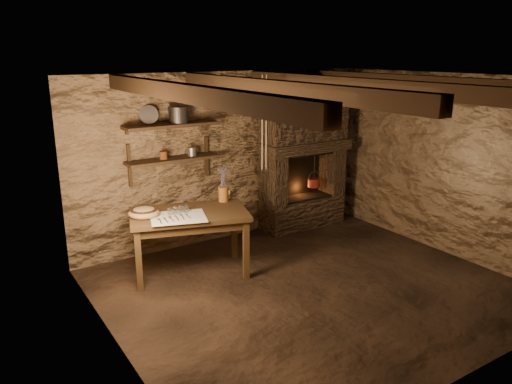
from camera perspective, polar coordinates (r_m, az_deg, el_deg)
floor at (r=5.96m, az=6.16°, el=-10.85°), size 4.50×4.50×0.00m
back_wall at (r=7.14m, az=-3.64°, el=3.95°), size 4.50×0.04×2.40m
front_wall at (r=4.26m, az=23.80°, el=-5.76°), size 4.50×0.04×2.40m
left_wall at (r=4.52m, az=-16.30°, el=-3.81°), size 0.04×4.00×2.40m
right_wall at (r=7.13m, az=20.72°, el=2.93°), size 0.04×4.00×2.40m
ceiling at (r=5.34m, az=6.93°, el=12.84°), size 4.50×4.00×0.04m
beam_far_left at (r=4.54m, az=-8.17°, el=11.15°), size 0.14×3.95×0.16m
beam_mid_left at (r=5.04m, az=2.41°, el=11.75°), size 0.14×3.95×0.16m
beam_mid_right at (r=5.67m, az=10.89°, el=11.94°), size 0.14×3.95×0.16m
beam_far_right at (r=6.40m, az=17.57°, el=11.92°), size 0.14×3.95×0.16m
shelf_lower at (r=6.62m, az=-9.43°, el=3.69°), size 1.25×0.30×0.04m
shelf_upper at (r=6.54m, az=-9.60°, el=7.55°), size 1.25×0.30×0.04m
hearth at (r=7.63m, az=5.46°, el=4.88°), size 1.43×0.51×2.30m
work_table at (r=6.19m, az=-7.56°, el=-5.50°), size 1.58×1.19×0.80m
linen_cloth at (r=5.88m, az=-8.88°, el=-2.87°), size 0.76×0.68×0.01m
pewter_cutlery_row at (r=5.86m, az=-8.80°, el=-2.83°), size 0.56×0.36×0.01m
drinking_glasses at (r=5.98m, az=-9.20°, el=-2.11°), size 0.20×0.06×0.08m
stoneware_jug at (r=6.39m, az=-3.74°, el=0.56°), size 0.14×0.13×0.44m
wooden_bowl at (r=5.98m, az=-12.69°, el=-2.34°), size 0.46×0.46×0.13m
iron_stockpot at (r=6.56m, az=-8.86°, el=8.62°), size 0.31×0.31×0.19m
tin_pan at (r=6.52m, az=-12.13°, el=8.63°), size 0.26×0.20×0.24m
small_kettle at (r=6.71m, az=-7.33°, el=4.60°), size 0.19×0.17×0.17m
rusty_tin at (r=6.55m, az=-10.53°, el=4.14°), size 0.10×0.10×0.10m
red_pot at (r=7.82m, az=6.63°, el=1.15°), size 0.25×0.25×0.54m
hanging_ropes at (r=6.27m, az=0.95°, el=7.87°), size 0.08×0.08×1.20m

